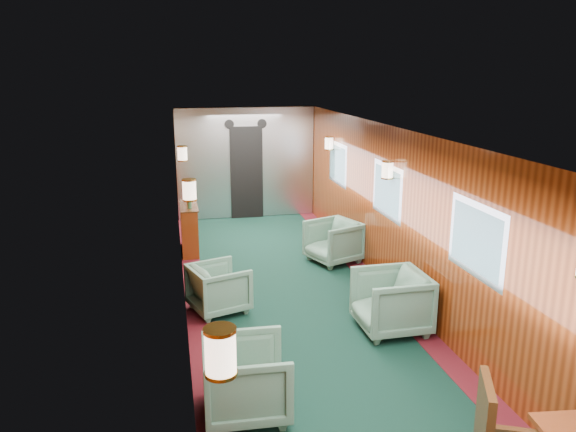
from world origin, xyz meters
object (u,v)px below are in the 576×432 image
at_px(armchair_left_near, 247,379).
at_px(credenza, 189,228).
at_px(armchair_right_near, 391,302).
at_px(armchair_right_far, 333,242).
at_px(armchair_left_far, 219,288).

bearing_deg(armchair_left_near, credenza, 6.02).
relative_size(armchair_right_near, armchair_right_far, 1.07).
distance_m(armchair_right_near, armchair_right_far, 2.63).
relative_size(armchair_left_near, armchair_right_near, 0.96).
bearing_deg(armchair_left_far, armchair_right_far, -70.71).
relative_size(credenza, armchair_right_near, 1.35).
distance_m(armchair_left_near, armchair_right_near, 2.43).
xyz_separation_m(credenza, armchair_right_far, (2.36, -1.05, -0.08)).
relative_size(armchair_left_far, armchair_right_far, 0.92).
xyz_separation_m(armchair_left_near, armchair_right_far, (2.02, 4.02, -0.01)).
distance_m(credenza, armchair_left_far, 2.68).
bearing_deg(armchair_left_far, armchair_right_near, -135.19).
height_order(credenza, armchair_right_near, credenza).
distance_m(armchair_left_near, armchair_left_far, 2.41).
distance_m(armchair_left_far, armchair_right_far, 2.62).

